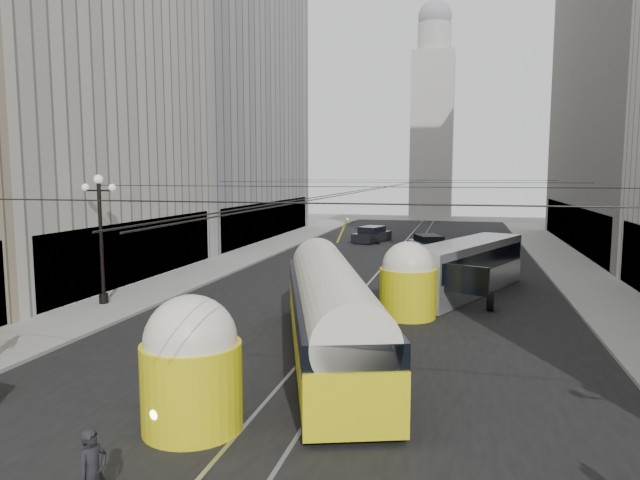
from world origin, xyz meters
The scene contains 14 objects.
road centered at (0.00, 32.50, 0.00)m, with size 20.00×85.00×0.02m, color black.
sidewalk_left centered at (-12.00, 36.00, 0.07)m, with size 4.00×72.00×0.15m, color gray.
sidewalk_right centered at (12.00, 36.00, 0.07)m, with size 4.00×72.00×0.15m, color gray.
rail_left centered at (-0.75, 32.50, 0.00)m, with size 0.12×85.00×0.04m, color gray.
rail_right centered at (0.75, 32.50, 0.00)m, with size 0.12×85.00×0.04m, color gray.
building_left_far centered at (-19.99, 48.00, 14.31)m, with size 12.60×28.60×28.60m.
distant_tower centered at (0.00, 80.00, 14.97)m, with size 6.00×6.00×31.36m.
lamppost_left_mid centered at (-12.60, 18.00, 3.74)m, with size 1.86×0.44×6.37m.
catenary centered at (0.12, 31.49, 5.88)m, with size 25.00×72.00×0.23m.
streetcar centered at (0.14, 12.97, 1.74)m, with size 6.85×15.53×3.56m.
city_bus centered at (4.84, 25.43, 1.57)m, with size 6.64×11.74×2.88m.
sedan_white_far centered at (1.97, 41.08, 0.70)m, with size 3.70×5.31×1.55m.
sedan_dark_far centered at (-3.84, 48.01, 0.69)m, with size 3.38×5.21×1.53m.
pedestrian_crossing_a centered at (-2.08, 2.54, 0.87)m, with size 0.64×0.42×1.75m, color black.
Camera 1 is at (4.60, -6.36, 6.54)m, focal length 32.00 mm.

